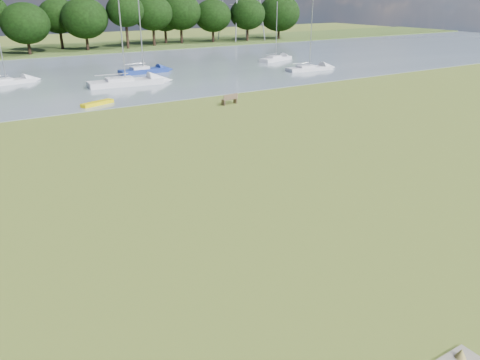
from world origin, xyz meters
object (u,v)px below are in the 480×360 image
sailboat_3 (309,67)px  sailboat_6 (275,58)px  sailboat_0 (125,80)px  riverbank_bench (230,99)px  kayak (97,103)px  sailboat_7 (6,81)px  sailboat_4 (143,69)px

sailboat_3 → sailboat_6: size_ratio=1.08×
sailboat_0 → sailboat_6: bearing=21.5°
riverbank_bench → sailboat_6: size_ratio=0.19×
kayak → sailboat_7: (-5.56, 15.67, 0.23)m
sailboat_0 → sailboat_7: sailboat_0 is taller
sailboat_0 → sailboat_4: bearing=60.3°
riverbank_bench → kayak: riverbank_bench is taller
sailboat_6 → sailboat_7: (-36.77, -0.06, -0.07)m
riverbank_bench → kayak: 11.92m
riverbank_bench → sailboat_6: bearing=39.4°
sailboat_3 → sailboat_6: bearing=84.6°
sailboat_3 → sailboat_7: bearing=169.5°
kayak → sailboat_3: size_ratio=0.35×
sailboat_4 → sailboat_7: sailboat_4 is taller
riverbank_bench → sailboat_3: bearing=25.0°
sailboat_3 → sailboat_4: (-19.23, 9.15, 0.11)m
riverbank_bench → sailboat_6: 30.11m
sailboat_3 → riverbank_bench: bearing=-143.0°
kayak → sailboat_7: sailboat_7 is taller
sailboat_4 → riverbank_bench: bearing=-92.8°
riverbank_bench → sailboat_0: (-4.93, 14.08, 0.09)m
kayak → sailboat_6: (31.21, 15.73, 0.30)m
sailboat_0 → sailboat_3: 24.06m
sailboat_6 → sailboat_4: bearing=164.9°
sailboat_4 → sailboat_6: bearing=-1.3°
riverbank_bench → sailboat_4: 20.88m
riverbank_bench → sailboat_0: 14.92m
sailboat_6 → sailboat_0: bearing=179.1°
kayak → sailboat_7: 16.63m
sailboat_4 → sailboat_6: (21.11, 0.81, -0.07)m
sailboat_0 → sailboat_7: bearing=150.5°
riverbank_bench → sailboat_0: bearing=102.7°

